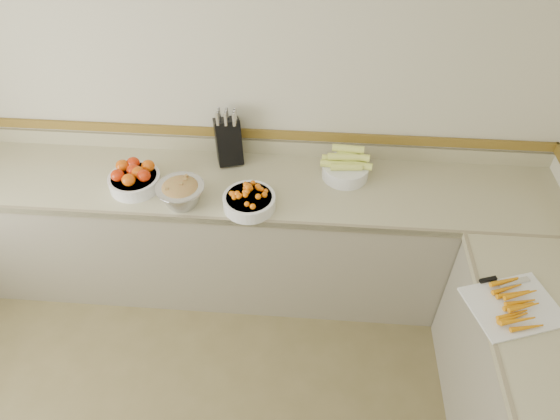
# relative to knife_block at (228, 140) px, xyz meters

# --- Properties ---
(back_wall) EXTENTS (4.00, 0.00, 4.00)m
(back_wall) POSITION_rel_knife_block_xyz_m (0.01, 0.10, 0.25)
(back_wall) COLOR beige
(back_wall) RESTS_ON ground_plane
(counter_back) EXTENTS (4.00, 0.65, 1.08)m
(counter_back) POSITION_rel_knife_block_xyz_m (0.01, -0.22, -0.60)
(counter_back) COLOR tan
(counter_back) RESTS_ON ground_plane
(knife_block) EXTENTS (0.20, 0.22, 0.37)m
(knife_block) POSITION_rel_knife_block_xyz_m (0.00, 0.00, 0.00)
(knife_block) COLOR black
(knife_block) RESTS_ON counter_back
(tomato_bowl) EXTENTS (0.31, 0.31, 0.15)m
(tomato_bowl) POSITION_rel_knife_block_xyz_m (-0.52, -0.30, -0.09)
(tomato_bowl) COLOR white
(tomato_bowl) RESTS_ON counter_back
(cherry_tomato_bowl) EXTENTS (0.30, 0.30, 0.17)m
(cherry_tomato_bowl) POSITION_rel_knife_block_xyz_m (0.18, -0.43, -0.10)
(cherry_tomato_bowl) COLOR white
(cherry_tomato_bowl) RESTS_ON counter_back
(corn_bowl) EXTENTS (0.31, 0.28, 0.21)m
(corn_bowl) POSITION_rel_knife_block_xyz_m (0.73, -0.11, -0.08)
(corn_bowl) COLOR white
(corn_bowl) RESTS_ON counter_back
(rhubarb_bowl) EXTENTS (0.28, 0.28, 0.16)m
(rhubarb_bowl) POSITION_rel_knife_block_xyz_m (-0.21, -0.43, -0.07)
(rhubarb_bowl) COLOR #B2B2BA
(rhubarb_bowl) RESTS_ON counter_back
(cutting_board) EXTENTS (0.49, 0.43, 0.06)m
(cutting_board) POSITION_rel_knife_block_xyz_m (1.50, -1.02, -0.13)
(cutting_board) COLOR white
(cutting_board) RESTS_ON counter_right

